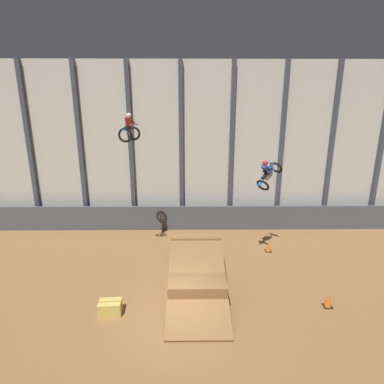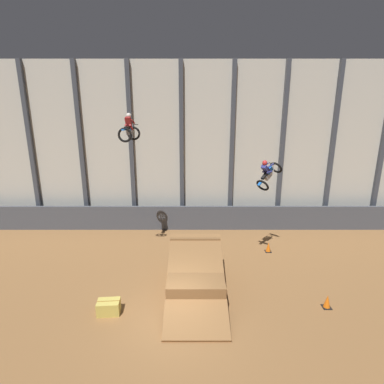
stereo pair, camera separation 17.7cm
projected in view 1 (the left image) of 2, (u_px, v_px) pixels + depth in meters
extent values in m
plane|color=olive|center=(176.00, 320.00, 11.83)|extent=(60.00, 60.00, 0.00)
cube|color=beige|center=(181.00, 148.00, 20.29)|extent=(32.00, 0.12, 11.15)
cube|color=#3D424C|center=(30.00, 148.00, 20.00)|extent=(0.28, 0.28, 11.15)
cube|color=#3D424C|center=(80.00, 148.00, 20.03)|extent=(0.28, 0.28, 11.15)
cube|color=#3D424C|center=(131.00, 148.00, 20.06)|extent=(0.28, 0.28, 11.15)
cube|color=#3D424C|center=(181.00, 148.00, 20.10)|extent=(0.28, 0.28, 11.15)
cube|color=#3D424C|center=(231.00, 148.00, 20.13)|extent=(0.28, 0.28, 11.15)
cube|color=#3D424C|center=(281.00, 148.00, 20.16)|extent=(0.28, 0.28, 11.15)
cube|color=#3D424C|center=(331.00, 148.00, 20.20)|extent=(0.28, 0.28, 11.15)
cube|color=#3D424C|center=(381.00, 148.00, 20.23)|extent=(0.28, 0.28, 11.15)
cube|color=#474C56|center=(182.00, 218.00, 20.63)|extent=(31.36, 0.20, 1.69)
cube|color=brown|center=(197.00, 277.00, 13.83)|extent=(2.46, 3.64, 1.13)
cube|color=brown|center=(196.00, 254.00, 15.24)|extent=(2.51, 0.50, 1.88)
cube|color=olive|center=(197.00, 279.00, 12.98)|extent=(2.51, 5.27, 2.06)
torus|color=black|center=(134.00, 134.00, 16.11)|extent=(0.74, 0.21, 0.73)
torus|color=black|center=(125.00, 135.00, 14.76)|extent=(0.74, 0.21, 0.73)
cube|color=#B7B7BC|center=(129.00, 132.00, 15.36)|extent=(0.24, 0.54, 0.29)
cube|color=blue|center=(130.00, 128.00, 15.47)|extent=(0.25, 0.47, 0.25)
cube|color=black|center=(128.00, 128.00, 15.08)|extent=(0.23, 0.58, 0.13)
cube|color=blue|center=(124.00, 130.00, 14.60)|extent=(0.18, 0.38, 0.07)
cylinder|color=#B7B7BC|center=(133.00, 129.00, 15.88)|extent=(0.09, 0.27, 0.53)
cylinder|color=black|center=(132.00, 125.00, 15.78)|extent=(0.66, 0.10, 0.04)
cube|color=maroon|center=(129.00, 122.00, 15.20)|extent=(0.32, 0.35, 0.53)
sphere|color=silver|center=(129.00, 115.00, 15.22)|extent=(0.29, 0.30, 0.27)
cylinder|color=maroon|center=(127.00, 127.00, 15.34)|extent=(0.16, 0.41, 0.34)
cylinder|color=maroon|center=(131.00, 127.00, 15.31)|extent=(0.16, 0.41, 0.34)
cylinder|color=maroon|center=(127.00, 121.00, 15.45)|extent=(0.14, 0.52, 0.26)
cylinder|color=maroon|center=(133.00, 122.00, 15.41)|extent=(0.14, 0.52, 0.26)
torus|color=black|center=(276.00, 167.00, 16.17)|extent=(0.86, 0.88, 0.66)
torus|color=black|center=(263.00, 185.00, 15.62)|extent=(0.86, 0.88, 0.66)
cube|color=#B7B7BC|center=(269.00, 175.00, 15.81)|extent=(0.55, 0.53, 0.52)
cube|color=blue|center=(269.00, 170.00, 15.76)|extent=(0.50, 0.48, 0.45)
cube|color=black|center=(265.00, 175.00, 15.59)|extent=(0.50, 0.48, 0.42)
cube|color=blue|center=(261.00, 183.00, 15.43)|extent=(0.34, 0.33, 0.25)
cylinder|color=#B7B7BC|center=(273.00, 166.00, 15.96)|extent=(0.17, 0.16, 0.55)
cylinder|color=black|center=(272.00, 164.00, 15.80)|extent=(0.13, 0.66, 0.04)
cube|color=navy|center=(266.00, 169.00, 15.50)|extent=(0.56, 0.55, 0.45)
sphere|color=red|center=(265.00, 163.00, 15.35)|extent=(0.44, 0.44, 0.36)
cylinder|color=navy|center=(266.00, 171.00, 15.76)|extent=(0.38, 0.37, 0.11)
cylinder|color=navy|center=(270.00, 172.00, 15.59)|extent=(0.38, 0.37, 0.11)
cylinder|color=navy|center=(265.00, 165.00, 15.70)|extent=(0.44, 0.41, 0.21)
cylinder|color=navy|center=(271.00, 166.00, 15.47)|extent=(0.44, 0.41, 0.21)
cube|color=black|center=(268.00, 251.00, 17.61)|extent=(0.36, 0.36, 0.03)
cone|color=orange|center=(268.00, 246.00, 17.53)|extent=(0.28, 0.28, 0.55)
cube|color=black|center=(327.00, 306.00, 12.65)|extent=(0.36, 0.36, 0.03)
cone|color=orange|center=(328.00, 300.00, 12.57)|extent=(0.28, 0.28, 0.55)
cube|color=#CCB751|center=(110.00, 308.00, 12.14)|extent=(0.95, 0.67, 0.56)
cube|color=#996623|center=(110.00, 308.00, 12.14)|extent=(0.91, 0.11, 0.57)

